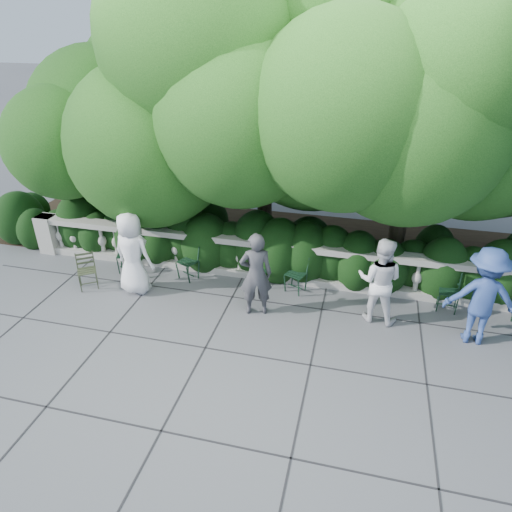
% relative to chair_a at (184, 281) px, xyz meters
% --- Properties ---
extents(ground, '(90.00, 90.00, 0.00)m').
position_rel_chair_a_xyz_m(ground, '(1.80, -1.20, 0.00)').
color(ground, '#4F5057').
rests_on(ground, ground).
extents(balustrade, '(12.00, 0.44, 1.00)m').
position_rel_chair_a_xyz_m(balustrade, '(1.80, 0.60, 0.49)').
color(balustrade, '#9E998E').
rests_on(balustrade, ground).
extents(shrub_hedge, '(15.00, 2.60, 1.70)m').
position_rel_chair_a_xyz_m(shrub_hedge, '(1.80, 1.80, 0.00)').
color(shrub_hedge, black).
rests_on(shrub_hedge, ground).
extents(tree_canopy, '(15.04, 6.52, 6.78)m').
position_rel_chair_a_xyz_m(tree_canopy, '(2.48, 1.99, 3.96)').
color(tree_canopy, '#3F3023').
rests_on(tree_canopy, ground).
extents(chair_a, '(0.60, 0.62, 0.84)m').
position_rel_chair_a_xyz_m(chair_a, '(0.00, 0.00, 0.00)').
color(chair_a, black).
rests_on(chair_a, ground).
extents(chair_b, '(0.56, 0.59, 0.84)m').
position_rel_chair_a_xyz_m(chair_b, '(-1.47, -0.02, 0.00)').
color(chair_b, black).
rests_on(chair_b, ground).
extents(chair_c, '(0.59, 0.61, 0.84)m').
position_rel_chair_a_xyz_m(chair_c, '(2.57, 0.05, 0.00)').
color(chair_c, black).
rests_on(chair_c, ground).
extents(chair_d, '(0.48, 0.51, 0.84)m').
position_rel_chair_a_xyz_m(chair_d, '(1.77, 0.13, 0.00)').
color(chair_d, black).
rests_on(chair_d, ground).
extents(chair_e, '(0.49, 0.53, 0.84)m').
position_rel_chair_a_xyz_m(chair_e, '(5.84, 0.09, 0.00)').
color(chair_e, black).
rests_on(chair_e, ground).
extents(chair_weathered, '(0.63, 0.64, 0.84)m').
position_rel_chair_a_xyz_m(chair_weathered, '(-1.92, -0.93, 0.00)').
color(chair_weathered, black).
rests_on(chair_weathered, ground).
extents(person_businessman, '(1.03, 0.78, 1.91)m').
position_rel_chair_a_xyz_m(person_businessman, '(-0.88, -0.65, 0.95)').
color(person_businessman, white).
rests_on(person_businessman, ground).
extents(person_woman_grey, '(0.77, 0.62, 1.84)m').
position_rel_chair_a_xyz_m(person_woman_grey, '(1.95, -0.82, 0.92)').
color(person_woman_grey, '#3E3D42').
rests_on(person_woman_grey, ground).
extents(person_casual_man, '(0.99, 0.83, 1.82)m').
position_rel_chair_a_xyz_m(person_casual_man, '(4.39, -0.45, 0.91)').
color(person_casual_man, white).
rests_on(person_casual_man, ground).
extents(person_older_blue, '(1.28, 0.75, 1.97)m').
position_rel_chair_a_xyz_m(person_older_blue, '(6.23, -0.71, 0.99)').
color(person_older_blue, '#2D4687').
rests_on(person_older_blue, ground).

